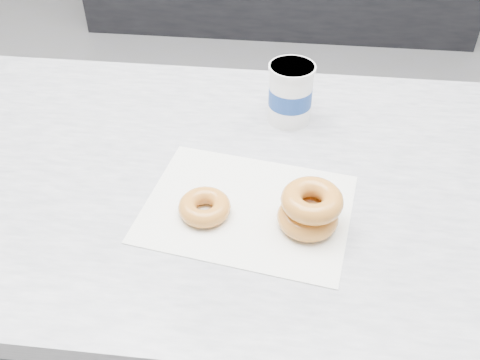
{
  "coord_description": "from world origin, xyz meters",
  "views": [
    {
      "loc": [
        0.13,
        -1.33,
        1.52
      ],
      "look_at": [
        0.05,
        -0.66,
        0.94
      ],
      "focal_mm": 40.0,
      "sensor_mm": 36.0,
      "label": 1
    }
  ],
  "objects_px": {
    "counter": "(222,317)",
    "coffee_cup": "(290,93)",
    "donut_stack": "(310,209)",
    "donut_single": "(205,207)"
  },
  "relations": [
    {
      "from": "donut_stack",
      "to": "coffee_cup",
      "type": "height_order",
      "value": "coffee_cup"
    },
    {
      "from": "donut_single",
      "to": "coffee_cup",
      "type": "height_order",
      "value": "coffee_cup"
    },
    {
      "from": "donut_stack",
      "to": "counter",
      "type": "bearing_deg",
      "value": 145.29
    },
    {
      "from": "donut_stack",
      "to": "coffee_cup",
      "type": "relative_size",
      "value": 1.13
    },
    {
      "from": "counter",
      "to": "donut_single",
      "type": "xyz_separation_m",
      "value": [
        -0.0,
        -0.11,
        0.47
      ]
    },
    {
      "from": "counter",
      "to": "coffee_cup",
      "type": "height_order",
      "value": "coffee_cup"
    },
    {
      "from": "donut_single",
      "to": "coffee_cup",
      "type": "distance_m",
      "value": 0.32
    },
    {
      "from": "donut_stack",
      "to": "coffee_cup",
      "type": "xyz_separation_m",
      "value": [
        -0.04,
        0.3,
        0.03
      ]
    },
    {
      "from": "donut_single",
      "to": "counter",
      "type": "bearing_deg",
      "value": 88.29
    },
    {
      "from": "counter",
      "to": "coffee_cup",
      "type": "relative_size",
      "value": 24.87
    }
  ]
}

